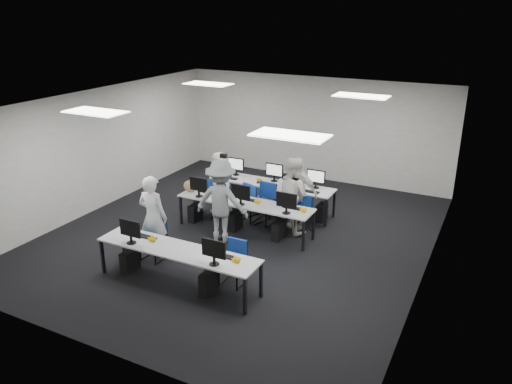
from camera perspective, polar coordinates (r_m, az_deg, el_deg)
The scene contains 23 objects.
room at distance 10.78m, azimuth -1.84°, elevation 2.32°, with size 9.00×9.02×3.00m.
ceiling_panels at distance 10.41m, azimuth -1.93°, elevation 10.10°, with size 5.20×4.60×0.02m.
desk_front at distance 9.23m, azimuth -8.99°, elevation -6.73°, with size 3.20×0.70×0.73m.
desk_mid at distance 11.23m, azimuth -1.30°, elevation -1.37°, with size 3.20×0.70×0.73m.
desk_back at distance 12.40m, azimuth 1.75°, elevation 0.79°, with size 3.20×0.70×0.73m.
equipment_front at distance 9.47m, azimuth -9.90°, elevation -8.25°, with size 2.51×0.41×1.19m.
equipment_mid at distance 11.42m, azimuth -2.18°, elevation -2.73°, with size 2.91×0.41×1.19m.
equipment_back at distance 12.45m, azimuth 2.57°, elevation -0.72°, with size 2.91×0.41×1.19m.
chair_0 at distance 10.42m, azimuth -11.52°, elevation -6.08°, with size 0.44×0.48×0.86m.
chair_1 at distance 9.37m, azimuth -2.60°, elevation -8.93°, with size 0.42×0.45×0.84m.
chair_2 at distance 12.34m, azimuth -5.42°, elevation -1.46°, with size 0.46×0.49×0.84m.
chair_3 at distance 11.85m, azimuth 0.89°, elevation -2.13°, with size 0.51×0.55×0.96m.
chair_4 at distance 11.45m, azimuth 4.07°, elevation -3.02°, with size 0.50×0.54×0.96m.
chair_5 at distance 12.47m, azimuth -3.55°, elevation -1.20°, with size 0.46×0.49×0.82m.
chair_6 at distance 11.99m, azimuth 0.03°, elevation -1.85°, with size 0.61×0.64×0.95m.
chair_7 at distance 11.72m, azimuth 5.64°, elevation -2.71°, with size 0.47×0.50×0.83m.
handbag at distance 11.87m, azimuth -7.49°, elevation 0.68°, with size 0.34×0.22×0.28m, color #96734D.
student_0 at distance 10.28m, azimuth -11.68°, elevation -2.81°, with size 0.64×0.42×1.74m, color silver.
student_1 at distance 11.24m, azimuth 4.05°, elevation -0.35°, with size 0.85×0.66×1.75m, color silver.
student_2 at distance 12.27m, azimuth -4.07°, elevation 1.04°, with size 0.77×0.50×1.57m, color silver.
student_3 at distance 11.45m, azimuth 4.65°, elevation -0.11°, with size 0.99×0.41×1.69m, color silver.
photographer at distance 10.77m, azimuth -3.99°, elevation -1.06°, with size 1.18×0.68×1.83m, color slate.
dslr_camera at distance 10.61m, azimuth -3.74°, elevation 4.17°, with size 0.14×0.18×0.10m, color black.
Camera 1 is at (4.94, -8.97, 4.87)m, focal length 35.00 mm.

